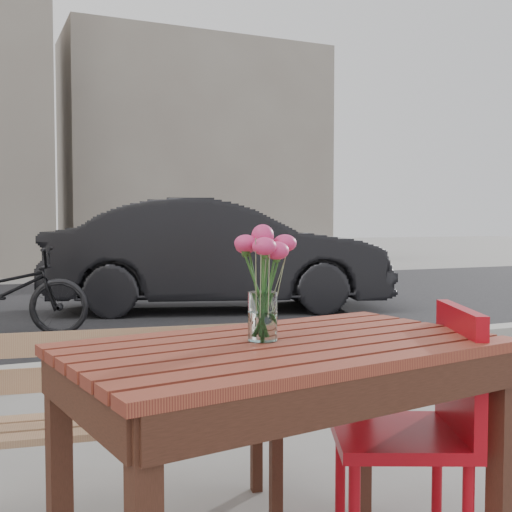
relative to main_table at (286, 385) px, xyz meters
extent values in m
cube|color=black|center=(-0.22, 7.16, -0.67)|extent=(30.00, 8.00, 0.00)
cube|color=gray|center=(-0.22, 3.16, -0.61)|extent=(30.00, 0.25, 0.12)
cube|color=gray|center=(4.78, 15.16, 2.33)|extent=(7.00, 3.00, 6.00)
cube|color=maroon|center=(0.00, 0.00, 0.12)|extent=(1.41, 0.95, 0.03)
cube|color=#311A10|center=(0.64, -0.23, -0.29)|extent=(0.07, 0.07, 0.77)
cube|color=#311A10|center=(-0.64, 0.23, -0.29)|extent=(0.07, 0.07, 0.77)
cube|color=#311A10|center=(0.54, 0.41, -0.29)|extent=(0.07, 0.07, 0.77)
cube|color=#A17353|center=(-0.35, 0.71, -0.27)|extent=(1.29, 0.52, 0.03)
cube|color=#A17353|center=(-0.32, 0.89, -0.06)|extent=(1.25, 0.21, 0.34)
cube|color=#311A10|center=(0.20, 0.48, -0.47)|extent=(0.05, 0.05, 0.41)
cube|color=#311A10|center=(0.24, 0.76, -0.29)|extent=(0.05, 0.05, 0.76)
cube|color=#A20913|center=(0.44, 0.02, -0.22)|extent=(0.58, 0.58, 0.04)
cube|color=#A20913|center=(0.62, -0.06, 0.00)|extent=(0.22, 0.42, 0.42)
cylinder|color=#A20913|center=(0.35, 0.26, -0.46)|extent=(0.04, 0.04, 0.43)
cylinder|color=#A20913|center=(0.67, 0.11, -0.46)|extent=(0.04, 0.04, 0.43)
cylinder|color=white|center=(-0.06, 0.05, 0.21)|extent=(0.09, 0.09, 0.15)
cylinder|color=#295E25|center=(-0.06, 0.05, 0.28)|extent=(0.05, 0.05, 0.30)
imported|color=black|center=(2.14, 6.31, 0.06)|extent=(4.71, 2.79, 1.47)
imported|color=black|center=(-0.62, 5.25, -0.21)|extent=(1.84, 1.02, 0.92)
camera|label=1|loc=(-0.86, -1.73, 0.49)|focal=45.00mm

